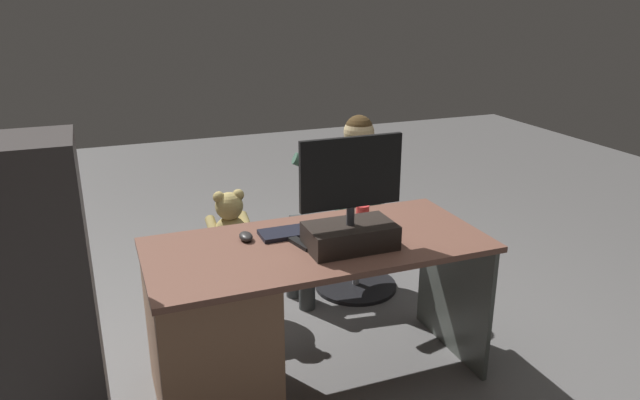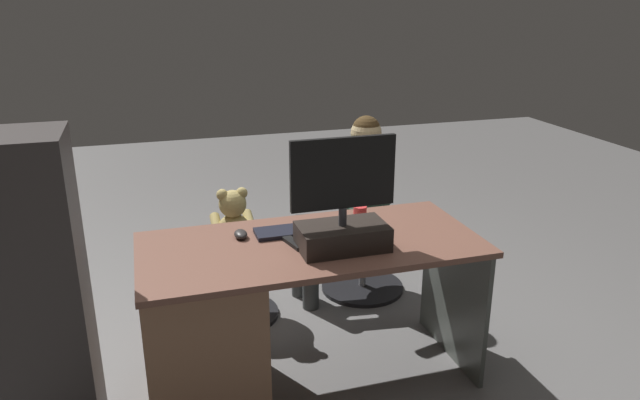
# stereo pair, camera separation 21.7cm
# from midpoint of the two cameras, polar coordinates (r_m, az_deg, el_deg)

# --- Properties ---
(ground_plane) EXTENTS (10.00, 10.00, 0.00)m
(ground_plane) POSITION_cam_midpoint_polar(r_m,az_deg,el_deg) (3.35, -4.19, -13.50)
(ground_plane) COLOR #62605F
(desk) EXTENTS (1.55, 0.71, 0.73)m
(desk) POSITION_cam_midpoint_polar(r_m,az_deg,el_deg) (2.79, -10.50, -11.58)
(desk) COLOR brown
(desk) RESTS_ON ground_plane
(monitor) EXTENTS (0.47, 0.23, 0.50)m
(monitor) POSITION_cam_midpoint_polar(r_m,az_deg,el_deg) (2.62, 0.54, -1.77)
(monitor) COLOR black
(monitor) RESTS_ON desk
(keyboard) EXTENTS (0.42, 0.14, 0.02)m
(keyboard) POSITION_cam_midpoint_polar(r_m,az_deg,el_deg) (2.83, -3.78, -2.95)
(keyboard) COLOR black
(keyboard) RESTS_ON desk
(computer_mouse) EXTENTS (0.06, 0.10, 0.04)m
(computer_mouse) POSITION_cam_midpoint_polar(r_m,az_deg,el_deg) (2.78, -9.33, -3.48)
(computer_mouse) COLOR #2A2827
(computer_mouse) RESTS_ON desk
(cup) EXTENTS (0.06, 0.06, 0.10)m
(cup) POSITION_cam_midpoint_polar(r_m,az_deg,el_deg) (2.91, 1.96, -1.46)
(cup) COLOR red
(cup) RESTS_ON desk
(tv_remote) EXTENTS (0.08, 0.16, 0.02)m
(tv_remote) POSITION_cam_midpoint_polar(r_m,az_deg,el_deg) (2.69, -4.15, -4.22)
(tv_remote) COLOR black
(tv_remote) RESTS_ON desk
(notebook_binder) EXTENTS (0.25, 0.32, 0.02)m
(notebook_binder) POSITION_cam_midpoint_polar(r_m,az_deg,el_deg) (2.73, -0.13, -3.74)
(notebook_binder) COLOR beige
(notebook_binder) RESTS_ON desk
(office_chair_teddy) EXTENTS (0.48, 0.48, 0.44)m
(office_chair_teddy) POSITION_cam_midpoint_polar(r_m,az_deg,el_deg) (3.49, -10.09, -7.44)
(office_chair_teddy) COLOR black
(office_chair_teddy) RESTS_ON ground_plane
(teddy_bear) EXTENTS (0.24, 0.24, 0.35)m
(teddy_bear) POSITION_cam_midpoint_polar(r_m,az_deg,el_deg) (3.36, -10.47, -2.14)
(teddy_bear) COLOR tan
(teddy_bear) RESTS_ON office_chair_teddy
(visitor_chair) EXTENTS (0.52, 0.52, 0.44)m
(visitor_chair) POSITION_cam_midpoint_polar(r_m,az_deg,el_deg) (3.80, 1.85, -5.10)
(visitor_chair) COLOR black
(visitor_chair) RESTS_ON ground_plane
(person) EXTENTS (0.58, 0.52, 1.13)m
(person) POSITION_cam_midpoint_polar(r_m,az_deg,el_deg) (3.61, 0.65, 0.64)
(person) COLOR #416552
(person) RESTS_ON ground_plane
(equipment_rack) EXTENTS (0.44, 0.36, 1.33)m
(equipment_rack) POSITION_cam_midpoint_polar(r_m,az_deg,el_deg) (2.58, -27.84, -9.41)
(equipment_rack) COLOR #342F2E
(equipment_rack) RESTS_ON ground_plane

